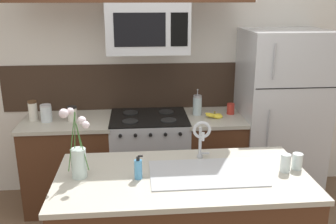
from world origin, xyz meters
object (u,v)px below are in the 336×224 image
Objects in this scene: storage_jar_tall at (33,111)px; banana_bunch at (214,116)px; storage_jar_medium at (46,113)px; spare_glass at (297,161)px; drinking_glass at (285,163)px; sink_faucet at (201,135)px; coffee_tin at (231,109)px; dish_soap_bottle at (138,169)px; french_press at (197,105)px; refrigerator at (279,117)px; flower_vase at (78,156)px; microwave at (148,28)px; storage_jar_short at (72,114)px; stove_range at (150,159)px.

banana_bunch is (1.76, -0.08, -0.07)m from storage_jar_tall.
storage_jar_medium is 1.46× the size of spare_glass.
storage_jar_tall is 2.37m from drinking_glass.
banana_bunch is at bearing 105.85° from spare_glass.
sink_faucet is (-0.30, -0.97, 0.18)m from banana_bunch.
coffee_tin is at bearing 30.34° from banana_bunch.
dish_soap_bottle is 1.10m from spare_glass.
dish_soap_bottle is (-0.61, -1.34, -0.03)m from french_press.
refrigerator reaches higher than dish_soap_bottle.
sink_faucet is (-0.49, -1.08, 0.14)m from coffee_tin.
refrigerator is at bearing -3.45° from coffee_tin.
sink_faucet is at bearing 12.88° from flower_vase.
microwave is 1.73m from drinking_glass.
microwave is 1.36m from storage_jar_tall.
banana_bunch is at bearing 45.35° from flower_vase.
storage_jar_short is at bearing -176.73° from coffee_tin.
stove_range is 7.32× the size of drinking_glass.
spare_glass is (0.15, -1.28, 0.00)m from coffee_tin.
stove_range is 1.11m from storage_jar_medium.
storage_jar_short is at bearing 137.23° from sink_faucet.
storage_jar_medium is 1.31× the size of drinking_glass.
microwave is 0.42× the size of refrigerator.
french_press is at bearing 9.39° from microwave.
storage_jar_medium reaches higher than storage_jar_short.
spare_glass is at bearing -31.02° from storage_jar_tall.
drinking_glass reaches higher than banana_bunch.
stove_range is at bearing 108.22° from sink_faucet.
french_press is 2.34× the size of spare_glass.
dish_soap_bottle is (-0.76, -1.22, 0.05)m from banana_bunch.
flower_vase reaches higher than storage_jar_medium.
banana_bunch is (-0.69, -0.08, 0.05)m from refrigerator.
coffee_tin reaches higher than stove_range.
storage_jar_tall is at bearing 147.10° from drinking_glass.
dish_soap_bottle is at bearing -63.68° from storage_jar_short.
storage_jar_medium is at bearing 177.63° from storage_jar_short.
storage_jar_tall is at bearing 158.80° from storage_jar_medium.
dish_soap_bottle is (-0.95, -1.33, 0.01)m from coffee_tin.
microwave is 1.61m from refrigerator.
storage_jar_tall is 1.60m from french_press.
storage_jar_medium reaches higher than coffee_tin.
drinking_glass is 1.39m from flower_vase.
spare_glass is at bearing -83.53° from coffee_tin.
flower_vase is (-1.39, 0.04, 0.09)m from drinking_glass.
storage_jar_medium is 0.34× the size of flower_vase.
stove_range is 1.25× the size of microwave.
storage_jar_tall is 1.33× the size of storage_jar_short.
coffee_tin is 0.36× the size of sink_faucet.
storage_jar_short is at bearing -178.57° from microwave.
microwave is 1.08m from storage_jar_short.
stove_range is at bearing 67.50° from flower_vase.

